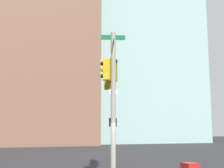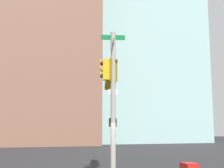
# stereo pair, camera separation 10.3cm
# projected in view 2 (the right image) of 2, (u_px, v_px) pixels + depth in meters

# --- Properties ---
(signal_pole_assembly) EXTENTS (2.07, 5.09, 6.89)m
(signal_pole_assembly) POSITION_uv_depth(u_px,v_px,m) (111.00, 83.00, 16.24)
(signal_pole_assembly) COLOR #9E998C
(signal_pole_assembly) RESTS_ON ground_plane
(building_brick_nearside) EXTENTS (27.02, 19.35, 48.59)m
(building_brick_nearside) POSITION_uv_depth(u_px,v_px,m) (11.00, 1.00, 53.25)
(building_brick_nearside) COLOR #845B47
(building_brick_nearside) RESTS_ON ground_plane
(building_brick_midblock) EXTENTS (21.73, 16.98, 33.73)m
(building_brick_midblock) POSITION_uv_depth(u_px,v_px,m) (28.00, 51.00, 57.65)
(building_brick_midblock) COLOR brown
(building_brick_midblock) RESTS_ON ground_plane
(building_brick_farside) EXTENTS (21.37, 16.46, 39.36)m
(building_brick_farside) POSITION_uv_depth(u_px,v_px,m) (131.00, 61.00, 78.52)
(building_brick_farside) COLOR #845B47
(building_brick_farside) RESTS_ON ground_plane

